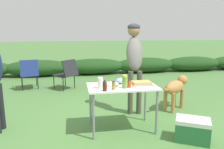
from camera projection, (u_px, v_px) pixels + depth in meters
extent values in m
plane|color=#4C7A3D|center=(122.00, 129.00, 3.62)|extent=(60.00, 60.00, 0.00)
ellipsoid|color=#1E4219|center=(38.00, 68.00, 7.78)|extent=(2.40, 0.90, 0.57)
ellipsoid|color=#1E4219|center=(94.00, 66.00, 8.13)|extent=(2.40, 0.90, 0.57)
ellipsoid|color=#1E4219|center=(145.00, 65.00, 8.47)|extent=(2.40, 0.90, 0.57)
ellipsoid|color=#1E4219|center=(193.00, 64.00, 8.82)|extent=(2.40, 0.90, 0.57)
cube|color=white|center=(122.00, 87.00, 3.48)|extent=(1.10, 0.64, 0.02)
cylinder|color=gray|center=(93.00, 117.00, 3.21)|extent=(0.04, 0.04, 0.71)
cylinder|color=gray|center=(157.00, 113.00, 3.38)|extent=(0.04, 0.04, 0.71)
cylinder|color=gray|center=(90.00, 105.00, 3.73)|extent=(0.04, 0.04, 0.71)
cylinder|color=gray|center=(145.00, 102.00, 3.90)|extent=(0.04, 0.04, 0.71)
cube|color=#9E9EA3|center=(142.00, 84.00, 3.54)|extent=(0.33, 0.22, 0.02)
cube|color=tan|center=(142.00, 82.00, 3.53)|extent=(0.29, 0.19, 0.04)
cylinder|color=white|center=(111.00, 85.00, 3.48)|extent=(0.24, 0.24, 0.04)
ellipsoid|color=#99B2CC|center=(122.00, 81.00, 3.63)|extent=(0.19, 0.19, 0.09)
cylinder|color=white|center=(100.00, 83.00, 3.30)|extent=(0.08, 0.08, 0.17)
cylinder|color=olive|center=(125.00, 82.00, 3.32)|extent=(0.07, 0.07, 0.18)
cylinder|color=#D1CC47|center=(125.00, 76.00, 3.30)|extent=(0.07, 0.07, 0.03)
cylinder|color=#CC4214|center=(129.00, 84.00, 3.36)|extent=(0.06, 0.06, 0.10)
cone|color=black|center=(129.00, 80.00, 3.35)|extent=(0.05, 0.05, 0.03)
cylinder|color=#562314|center=(105.00, 87.00, 3.17)|extent=(0.06, 0.06, 0.13)
cone|color=black|center=(105.00, 81.00, 3.15)|extent=(0.05, 0.05, 0.04)
cylinder|color=#B2893D|center=(114.00, 86.00, 3.24)|extent=(0.06, 0.06, 0.12)
cylinder|color=#4C4C4C|center=(114.00, 81.00, 3.23)|extent=(0.05, 0.05, 0.02)
cylinder|color=#4C473D|center=(130.00, 93.00, 4.21)|extent=(0.10, 0.10, 0.85)
cylinder|color=#4C473D|center=(139.00, 93.00, 4.22)|extent=(0.10, 0.10, 0.85)
ellipsoid|color=slate|center=(134.00, 54.00, 4.19)|extent=(0.36, 0.50, 0.72)
sphere|color=#936B4C|center=(134.00, 30.00, 4.23)|extent=(0.23, 0.23, 0.23)
ellipsoid|color=#333338|center=(134.00, 27.00, 4.21)|extent=(0.25, 0.25, 0.14)
cylinder|color=black|center=(1.00, 106.00, 3.57)|extent=(0.10, 0.10, 0.77)
cylinder|color=#B27A42|center=(165.00, 101.00, 4.41)|extent=(0.07, 0.07, 0.40)
cylinder|color=#B27A42|center=(173.00, 103.00, 4.30)|extent=(0.07, 0.07, 0.40)
cylinder|color=#B27A42|center=(174.00, 97.00, 4.69)|extent=(0.07, 0.07, 0.40)
cylinder|color=#B27A42|center=(182.00, 98.00, 4.58)|extent=(0.07, 0.07, 0.40)
ellipsoid|color=#B27A42|center=(174.00, 87.00, 4.44)|extent=(0.64, 0.58, 0.27)
sphere|color=#B27A42|center=(182.00, 80.00, 4.68)|extent=(0.21, 0.21, 0.21)
cone|color=#B27A42|center=(184.00, 78.00, 4.73)|extent=(0.19, 0.18, 0.15)
cylinder|color=#B27A42|center=(166.00, 90.00, 4.19)|extent=(0.18, 0.15, 0.11)
cube|color=navy|center=(29.00, 75.00, 6.10)|extent=(0.56, 0.56, 0.03)
cube|color=navy|center=(29.00, 68.00, 5.81)|extent=(0.49, 0.27, 0.44)
cylinder|color=black|center=(22.00, 84.00, 5.88)|extent=(0.02, 0.02, 0.38)
cylinder|color=black|center=(38.00, 82.00, 6.04)|extent=(0.02, 0.02, 0.38)
cylinder|color=black|center=(22.00, 81.00, 6.24)|extent=(0.02, 0.02, 0.38)
cylinder|color=black|center=(36.00, 79.00, 6.40)|extent=(0.02, 0.02, 0.38)
cylinder|color=black|center=(20.00, 69.00, 5.98)|extent=(0.12, 0.41, 0.02)
cylinder|color=black|center=(37.00, 68.00, 6.16)|extent=(0.12, 0.41, 0.02)
cube|color=#232328|center=(64.00, 75.00, 6.05)|extent=(0.65, 0.65, 0.03)
cube|color=#232328|center=(70.00, 68.00, 5.84)|extent=(0.45, 0.43, 0.44)
cylinder|color=black|center=(63.00, 84.00, 5.82)|extent=(0.02, 0.02, 0.38)
cylinder|color=black|center=(74.00, 82.00, 6.12)|extent=(0.02, 0.02, 0.38)
cylinder|color=black|center=(54.00, 82.00, 6.06)|extent=(0.02, 0.02, 0.38)
cylinder|color=black|center=(65.00, 80.00, 6.37)|extent=(0.02, 0.02, 0.38)
cylinder|color=black|center=(57.00, 70.00, 5.84)|extent=(0.29, 0.33, 0.02)
cylinder|color=black|center=(70.00, 68.00, 6.20)|extent=(0.29, 0.33, 0.02)
cube|color=#286B3D|center=(192.00, 132.00, 3.22)|extent=(0.58, 0.52, 0.28)
cube|color=silver|center=(193.00, 121.00, 3.18)|extent=(0.58, 0.52, 0.06)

